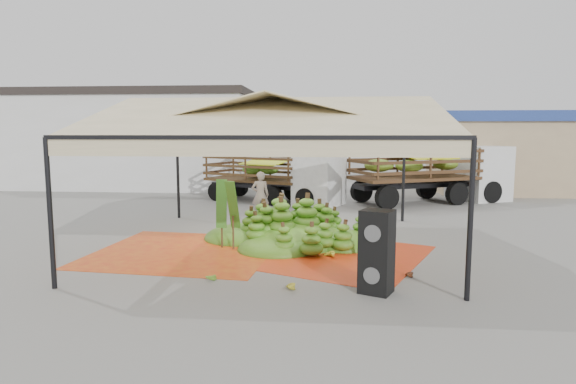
# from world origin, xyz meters

# --- Properties ---
(ground) EXTENTS (90.00, 90.00, 0.00)m
(ground) POSITION_xyz_m (0.00, 0.00, 0.00)
(ground) COLOR slate
(ground) RESTS_ON ground
(canopy_tent) EXTENTS (8.10, 8.10, 4.00)m
(canopy_tent) POSITION_xyz_m (0.00, 0.00, 3.30)
(canopy_tent) COLOR black
(canopy_tent) RESTS_ON ground
(building_white) EXTENTS (14.30, 6.30, 5.40)m
(building_white) POSITION_xyz_m (-10.00, 14.00, 2.71)
(building_white) COLOR silver
(building_white) RESTS_ON ground
(building_tan) EXTENTS (6.30, 5.30, 4.10)m
(building_tan) POSITION_xyz_m (10.00, 13.00, 2.07)
(building_tan) COLOR tan
(building_tan) RESTS_ON ground
(tarp_left) EXTENTS (4.90, 4.70, 0.01)m
(tarp_left) POSITION_xyz_m (-2.30, -0.84, 0.01)
(tarp_left) COLOR #CD6413
(tarp_left) RESTS_ON ground
(tarp_right) EXTENTS (5.43, 5.54, 0.01)m
(tarp_right) POSITION_xyz_m (1.62, -0.92, 0.01)
(tarp_right) COLOR red
(tarp_right) RESTS_ON ground
(banana_heap) EXTENTS (5.57, 4.67, 1.14)m
(banana_heap) POSITION_xyz_m (0.47, 0.45, 0.57)
(banana_heap) COLOR #367418
(banana_heap) RESTS_ON ground
(hand_yellow_a) EXTENTS (0.50, 0.44, 0.20)m
(hand_yellow_a) POSITION_xyz_m (0.62, -3.70, 0.10)
(hand_yellow_a) COLOR gold
(hand_yellow_a) RESTS_ON ground
(hand_yellow_b) EXTENTS (0.64, 0.61, 0.23)m
(hand_yellow_b) POSITION_xyz_m (1.41, -1.19, 0.11)
(hand_yellow_b) COLOR #ADA322
(hand_yellow_b) RESTS_ON ground
(hand_red_a) EXTENTS (0.55, 0.48, 0.21)m
(hand_red_a) POSITION_xyz_m (2.44, -3.70, 0.11)
(hand_red_a) COLOR #591A14
(hand_red_a) RESTS_ON ground
(hand_red_b) EXTENTS (0.40, 0.33, 0.18)m
(hand_red_b) POSITION_xyz_m (3.09, -2.64, 0.09)
(hand_red_b) COLOR #572A13
(hand_red_b) RESTS_ON ground
(hand_green) EXTENTS (0.48, 0.44, 0.18)m
(hand_green) POSITION_xyz_m (-1.07, -3.17, 0.09)
(hand_green) COLOR #367418
(hand_green) RESTS_ON ground
(hanging_bunches) EXTENTS (1.74, 0.24, 0.20)m
(hanging_bunches) POSITION_xyz_m (1.27, 0.48, 2.62)
(hanging_bunches) COLOR #5B811A
(hanging_bunches) RESTS_ON ground
(speaker_stack) EXTENTS (0.75, 0.71, 1.62)m
(speaker_stack) POSITION_xyz_m (2.36, -3.70, 0.81)
(speaker_stack) COLOR black
(speaker_stack) RESTS_ON ground
(banana_leaves) EXTENTS (0.96, 1.36, 3.70)m
(banana_leaves) POSITION_xyz_m (-1.21, -0.09, 0.00)
(banana_leaves) COLOR #397B21
(banana_leaves) RESTS_ON ground
(vendor) EXTENTS (0.69, 0.52, 1.71)m
(vendor) POSITION_xyz_m (-1.02, 4.09, 0.85)
(vendor) COLOR gray
(vendor) RESTS_ON ground
(truck_left) EXTENTS (6.48, 4.39, 2.11)m
(truck_left) POSITION_xyz_m (-0.81, 8.22, 1.30)
(truck_left) COLOR #4C3619
(truck_left) RESTS_ON ground
(truck_right) EXTENTS (7.54, 5.22, 2.46)m
(truck_right) POSITION_xyz_m (6.16, 8.92, 1.52)
(truck_right) COLOR #50311A
(truck_right) RESTS_ON ground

